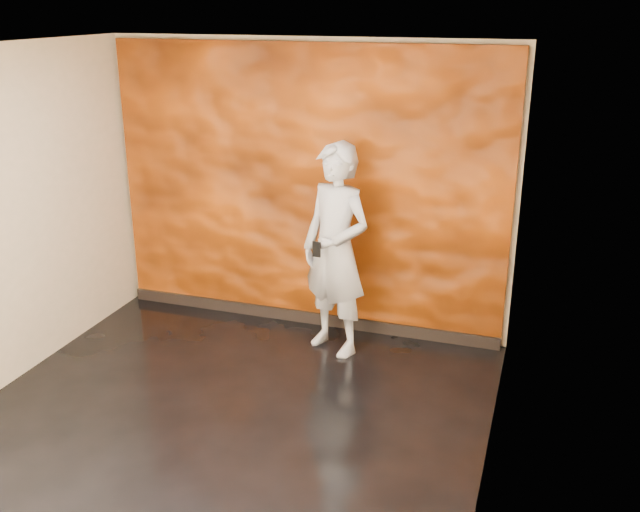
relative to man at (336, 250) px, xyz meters
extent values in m
cube|color=black|center=(-0.46, -1.47, -0.98)|extent=(4.00, 4.00, 0.01)
cube|color=#C3B696|center=(-0.46, 0.53, 0.42)|extent=(4.00, 0.02, 2.80)
cube|color=#C3B696|center=(-0.46, -3.47, 0.42)|extent=(4.00, 0.02, 2.80)
cube|color=#C3B696|center=(1.54, -1.47, 0.42)|extent=(0.02, 4.00, 2.80)
cube|color=white|center=(-0.46, -1.47, 1.82)|extent=(4.00, 4.00, 0.01)
cube|color=#C24D08|center=(-0.46, 0.49, 0.40)|extent=(3.90, 0.06, 2.75)
cube|color=black|center=(-0.46, 0.45, -0.92)|extent=(3.90, 0.04, 0.12)
imported|color=#A2A8B2|center=(0.00, 0.00, 0.00)|extent=(0.84, 0.72, 1.96)
cube|color=black|center=(-0.09, -0.27, 0.09)|extent=(0.08, 0.02, 0.14)
camera|label=1|loc=(1.78, -5.79, 2.12)|focal=40.00mm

